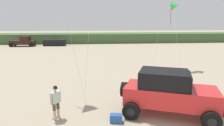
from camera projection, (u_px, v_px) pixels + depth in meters
name	position (u px, v px, depth m)	size (l,w,h in m)	color
dune_ridge	(90.00, 38.00, 47.27)	(90.00, 7.94, 2.06)	#426038
jeep	(169.00, 92.00, 9.93)	(5.00, 3.83, 2.26)	red
person_watching	(56.00, 100.00, 9.54)	(0.47, 0.49, 1.67)	#DBB28E
cooler_box	(116.00, 118.00, 9.35)	(0.56, 0.36, 0.38)	#23519E
distant_pickup	(23.00, 41.00, 39.10)	(4.62, 2.40, 1.98)	black
distant_sedan	(55.00, 43.00, 40.07)	(4.20, 1.70, 1.20)	black
kite_white_parafoil	(173.00, 7.00, 19.42)	(1.17, 5.03, 6.58)	green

